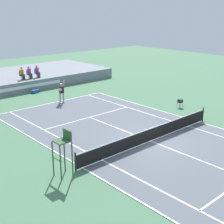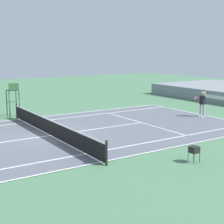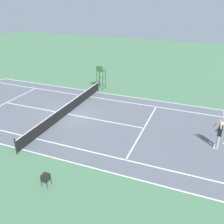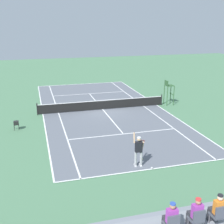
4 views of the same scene
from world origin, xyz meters
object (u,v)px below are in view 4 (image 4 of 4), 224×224
at_px(tennis_ball, 142,159).
at_px(umpire_chair, 169,89).
at_px(spectator_seated_2, 171,219).
at_px(equipment_bag, 178,216).
at_px(spectator_seated_0, 217,210).
at_px(tennis_player, 139,150).
at_px(ball_hopper, 16,123).
at_px(spectator_seated_1, 196,214).

relative_size(tennis_ball, umpire_chair, 0.03).
relative_size(spectator_seated_2, equipment_bag, 1.33).
bearing_deg(equipment_bag, spectator_seated_2, 53.63).
bearing_deg(tennis_ball, spectator_seated_0, 88.59).
bearing_deg(umpire_chair, spectator_seated_2, 64.25).
height_order(tennis_player, umpire_chair, umpire_chair).
height_order(spectator_seated_2, equipment_bag, spectator_seated_2).
distance_m(tennis_player, ball_hopper, 10.58).
xyz_separation_m(spectator_seated_0, equipment_bag, (0.36, -1.91, -1.58)).
distance_m(spectator_seated_0, spectator_seated_2, 1.77).
height_order(spectator_seated_2, umpire_chair, umpire_chair).
relative_size(spectator_seated_1, spectator_seated_2, 1.00).
bearing_deg(umpire_chair, ball_hopper, 13.21).
bearing_deg(tennis_player, ball_hopper, -49.10).
height_order(spectator_seated_1, umpire_chair, umpire_chair).
height_order(spectator_seated_1, ball_hopper, spectator_seated_1).
bearing_deg(spectator_seated_0, spectator_seated_2, 0.00).
relative_size(umpire_chair, equipment_bag, 2.56).
relative_size(spectator_seated_2, ball_hopper, 1.81).
relative_size(tennis_player, ball_hopper, 2.98).
relative_size(spectator_seated_0, spectator_seated_2, 1.00).
bearing_deg(equipment_bag, ball_hopper, -61.79).
height_order(tennis_ball, ball_hopper, ball_hopper).
height_order(spectator_seated_0, tennis_ball, spectator_seated_0).
bearing_deg(tennis_player, equipment_bag, 89.82).
relative_size(spectator_seated_2, umpire_chair, 0.52).
bearing_deg(spectator_seated_1, spectator_seated_2, 0.00).
relative_size(spectator_seated_0, spectator_seated_1, 1.00).
xyz_separation_m(umpire_chair, equipment_bag, (7.34, 16.22, -1.40)).
distance_m(spectator_seated_0, tennis_ball, 7.71).
bearing_deg(tennis_ball, spectator_seated_2, 75.43).
bearing_deg(umpire_chair, tennis_player, 57.14).
relative_size(tennis_player, umpire_chair, 0.85).
distance_m(spectator_seated_1, tennis_player, 6.86).
bearing_deg(spectator_seated_0, ball_hopper, -63.83).
distance_m(spectator_seated_0, tennis_player, 6.85).
bearing_deg(spectator_seated_2, umpire_chair, -115.75).
bearing_deg(umpire_chair, equipment_bag, 65.66).
bearing_deg(spectator_seated_1, equipment_bag, -104.03).
distance_m(spectator_seated_1, ball_hopper, 16.17).
height_order(spectator_seated_0, umpire_chair, umpire_chair).
relative_size(spectator_seated_1, tennis_player, 0.61).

